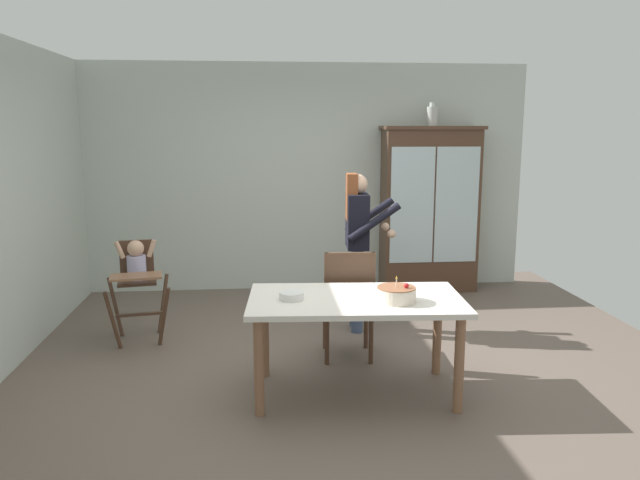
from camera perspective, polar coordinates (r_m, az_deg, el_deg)
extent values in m
plane|color=#66564C|center=(5.18, 1.02, -11.84)|extent=(6.24, 6.24, 0.00)
cube|color=beige|center=(7.43, -1.27, 5.78)|extent=(5.32, 0.06, 2.70)
cube|color=#4C3323|center=(7.47, 10.11, 2.67)|extent=(1.12, 0.42, 1.93)
cube|color=#4C3323|center=(7.40, 10.36, 10.23)|extent=(1.18, 0.48, 0.04)
cube|color=silver|center=(7.18, 8.56, 3.18)|extent=(0.51, 0.01, 1.35)
cube|color=silver|center=(7.33, 12.58, 3.19)|extent=(0.51, 0.01, 1.35)
cube|color=#4C3323|center=(7.46, 10.13, 3.40)|extent=(1.04, 0.36, 0.02)
cylinder|color=#B2B7B2|center=(7.40, 10.39, 11.24)|extent=(0.13, 0.13, 0.22)
cylinder|color=#B2B7B2|center=(7.40, 10.43, 12.28)|extent=(0.07, 0.07, 0.05)
cylinder|color=#4C3323|center=(5.76, -18.70, -7.10)|extent=(0.12, 0.16, 0.56)
cylinder|color=#4C3323|center=(5.74, -14.29, -6.91)|extent=(0.15, 0.12, 0.56)
cylinder|color=#4C3323|center=(6.18, -18.47, -5.89)|extent=(0.15, 0.12, 0.56)
cylinder|color=#4C3323|center=(6.17, -14.37, -5.70)|extent=(0.12, 0.16, 0.56)
cube|color=#4C3323|center=(5.97, -16.44, -6.64)|extent=(0.42, 0.11, 0.02)
cube|color=#4C3323|center=(5.88, -16.61, -3.65)|extent=(0.39, 0.39, 0.02)
cube|color=#4C3323|center=(5.99, -16.67, -1.61)|extent=(0.31, 0.08, 0.34)
cube|color=brown|center=(5.59, -16.72, -3.25)|extent=(0.47, 0.31, 0.02)
cylinder|color=#B2ADD1|center=(5.87, -16.67, -2.45)|extent=(0.17, 0.17, 0.22)
sphere|color=tan|center=(5.84, -16.76, -0.75)|extent=(0.15, 0.15, 0.15)
cylinder|color=tan|center=(5.84, -18.13, -0.89)|extent=(0.10, 0.06, 0.17)
cylinder|color=tan|center=(5.83, -15.38, -0.76)|extent=(0.10, 0.06, 0.17)
cylinder|color=#3D4C6B|center=(5.91, 3.49, -4.76)|extent=(0.11, 0.11, 0.82)
cylinder|color=#3D4C6B|center=(6.08, 3.33, -4.34)|extent=(0.11, 0.11, 0.82)
cube|color=black|center=(5.86, 3.48, 1.79)|extent=(0.22, 0.37, 0.52)
cube|color=white|center=(5.87, 4.49, 1.79)|extent=(0.01, 0.06, 0.49)
sphere|color=tan|center=(5.81, 3.52, 5.20)|extent=(0.19, 0.19, 0.19)
cube|color=brown|center=(5.82, 2.96, 4.03)|extent=(0.11, 0.21, 0.44)
cylinder|color=black|center=(5.67, 5.09, 1.66)|extent=(0.49, 0.10, 0.37)
sphere|color=tan|center=(5.71, 6.66, 0.57)|extent=(0.08, 0.08, 0.08)
cylinder|color=black|center=(6.07, 4.61, 2.25)|extent=(0.49, 0.10, 0.37)
sphere|color=tan|center=(6.10, 6.09, 1.23)|extent=(0.08, 0.08, 0.08)
cube|color=silver|center=(4.51, 3.34, -5.60)|extent=(1.61, 0.96, 0.04)
cylinder|color=brown|center=(4.30, -5.69, -11.68)|extent=(0.07, 0.07, 0.70)
cylinder|color=brown|center=(4.43, 12.80, -11.23)|extent=(0.07, 0.07, 0.70)
cylinder|color=brown|center=(4.94, -5.18, -8.68)|extent=(0.07, 0.07, 0.70)
cylinder|color=brown|center=(5.05, 10.85, -8.39)|extent=(0.07, 0.07, 0.70)
cylinder|color=beige|center=(4.41, 7.09, -5.08)|extent=(0.28, 0.28, 0.10)
cylinder|color=#935B3D|center=(4.40, 7.11, -4.40)|extent=(0.27, 0.27, 0.01)
cylinder|color=#F2E5CC|center=(4.39, 7.12, -3.97)|extent=(0.01, 0.01, 0.06)
cone|color=yellow|center=(4.38, 7.13, -3.44)|extent=(0.02, 0.02, 0.02)
sphere|color=red|center=(4.37, 8.02, -4.21)|extent=(0.04, 0.04, 0.04)
cylinder|color=silver|center=(4.45, -2.67, -5.19)|extent=(0.18, 0.18, 0.05)
cylinder|color=#4C3323|center=(5.56, 4.31, -7.77)|extent=(0.04, 0.04, 0.45)
cylinder|color=#4C3323|center=(5.53, 0.46, -7.84)|extent=(0.04, 0.04, 0.45)
cylinder|color=#4C3323|center=(5.22, 4.76, -9.06)|extent=(0.04, 0.04, 0.45)
cylinder|color=#4C3323|center=(5.18, 0.65, -9.14)|extent=(0.04, 0.04, 0.45)
cube|color=#473D38|center=(5.30, 2.57, -5.98)|extent=(0.47, 0.47, 0.03)
cube|color=#4C3323|center=(5.04, 2.78, -3.85)|extent=(0.42, 0.06, 0.48)
cylinder|color=#4C3323|center=(5.06, 4.93, -3.82)|extent=(0.03, 0.03, 0.48)
cylinder|color=#4C3323|center=(5.02, 0.61, -3.88)|extent=(0.03, 0.03, 0.48)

